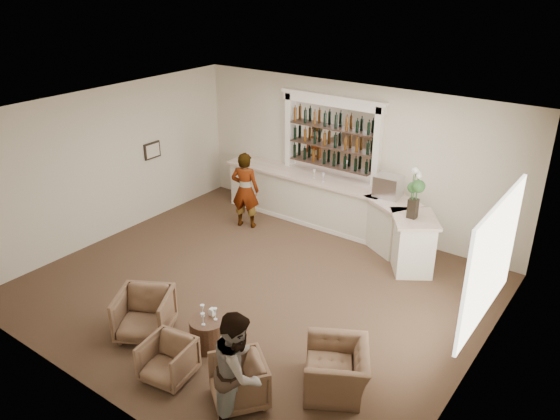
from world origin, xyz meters
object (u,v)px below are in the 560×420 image
object	(u,v)px
sommelier	(245,190)
armchair_far	(337,369)
armchair_right	(239,382)
cocktail_table	(208,333)
armchair_center	(168,360)
espresso_machine	(388,186)
guest	(239,370)
flower_vase	(415,190)
armchair_left	(144,314)
bar_counter	(332,207)

from	to	relation	value
sommelier	armchair_far	size ratio (longest dim) A/B	1.75
armchair_right	cocktail_table	bearing A→B (deg)	-171.63
armchair_center	espresso_machine	size ratio (longest dim) A/B	1.33
cocktail_table	armchair_center	world-z (taller)	armchair_center
guest	armchair_right	world-z (taller)	guest
armchair_right	espresso_machine	xyz separation A→B (m)	(-0.47, 5.43, 1.03)
armchair_right	flower_vase	distance (m)	4.97
cocktail_table	espresso_machine	bearing A→B (deg)	81.71
espresso_machine	armchair_far	bearing A→B (deg)	-75.02
armchair_center	armchair_right	bearing A→B (deg)	2.70
cocktail_table	armchair_far	world-z (taller)	armchair_far
armchair_center	guest	bearing A→B (deg)	-10.95
flower_vase	sommelier	bearing A→B (deg)	-175.09
armchair_far	flower_vase	size ratio (longest dim) A/B	1.00
armchair_center	armchair_far	size ratio (longest dim) A/B	0.69
guest	armchair_center	size ratio (longest dim) A/B	2.46
sommelier	armchair_center	world-z (taller)	sommelier
armchair_right	armchair_center	bearing A→B (deg)	-130.87
sommelier	armchair_left	world-z (taller)	sommelier
armchair_center	armchair_far	bearing A→B (deg)	21.90
guest	flower_vase	xyz separation A→B (m)	(0.11, 5.04, 0.85)
cocktail_table	guest	bearing A→B (deg)	-32.91
guest	armchair_right	xyz separation A→B (m)	(-0.26, 0.28, -0.52)
bar_counter	flower_vase	world-z (taller)	flower_vase
bar_counter	cocktail_table	bearing A→B (deg)	-82.62
cocktail_table	armchair_far	distance (m)	2.16
flower_vase	armchair_far	bearing A→B (deg)	-81.13
sommelier	armchair_left	distance (m)	4.39
guest	espresso_machine	xyz separation A→B (m)	(-0.73, 5.72, 0.51)
armchair_center	armchair_left	bearing A→B (deg)	145.62
sommelier	armchair_far	bearing A→B (deg)	123.08
armchair_left	flower_vase	size ratio (longest dim) A/B	0.85
bar_counter	guest	distance (m)	6.06
armchair_far	sommelier	bearing A→B (deg)	-157.55
cocktail_table	armchair_right	world-z (taller)	armchair_right
sommelier	flower_vase	bearing A→B (deg)	165.36
armchair_left	armchair_far	bearing A→B (deg)	-16.30
armchair_right	espresso_machine	distance (m)	5.55
guest	armchair_right	distance (m)	0.64
guest	armchair_far	xyz separation A→B (m)	(0.70, 1.31, -0.53)
bar_counter	cocktail_table	xyz separation A→B (m)	(0.62, -4.77, -0.32)
sommelier	armchair_right	bearing A→B (deg)	108.79
guest	armchair_left	bearing A→B (deg)	50.81
cocktail_table	armchair_far	size ratio (longest dim) A/B	0.57
armchair_center	armchair_far	distance (m)	2.44
armchair_right	espresso_machine	size ratio (longest dim) A/B	1.43
guest	armchair_far	size ratio (longest dim) A/B	1.69
espresso_machine	sommelier	bearing A→B (deg)	-164.57
bar_counter	espresso_machine	distance (m)	1.54
sommelier	guest	distance (m)	6.03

